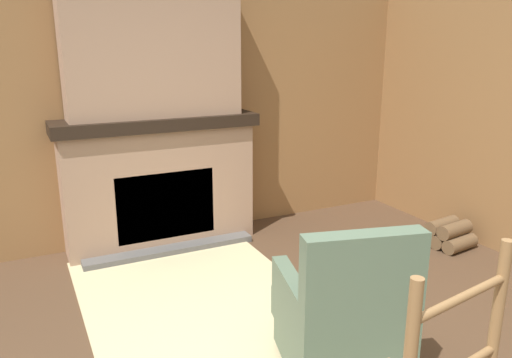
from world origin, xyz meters
name	(u,v)px	position (x,y,z in m)	size (l,w,h in m)	color
wood_panel_wall_left	(150,111)	(-2.75, 0.00, 1.24)	(0.06, 6.03, 2.48)	olive
fireplace_hearth	(160,183)	(-2.51, 0.00, 0.61)	(0.59, 1.83, 1.22)	#9E7A60
chimney_breast	(153,45)	(-2.53, 0.00, 1.84)	(0.34, 1.52, 1.24)	#9E7A60
area_rug	(232,345)	(-0.69, -0.08, 0.01)	(3.48, 1.61, 0.01)	#C6B789
armchair	(342,323)	(-0.12, 0.35, 0.35)	(0.82, 0.78, 0.98)	#516651
firewood_stack	(448,235)	(-1.28, 2.39, 0.11)	(0.46, 0.42, 0.25)	brown
oil_lamp_vase	(105,110)	(-2.56, -0.44, 1.30)	(0.10, 0.10, 0.24)	#99B29E
storage_case	(212,104)	(-2.56, 0.55, 1.30)	(0.14, 0.23, 0.16)	black
decorative_plate_on_mantel	(160,103)	(-2.58, 0.05, 1.33)	(0.06, 0.22, 0.22)	gold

